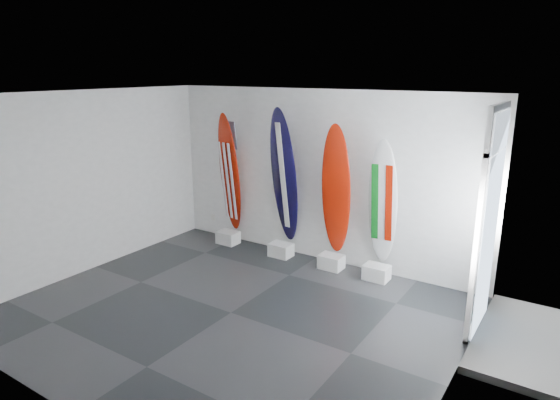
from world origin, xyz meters
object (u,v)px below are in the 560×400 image
Objects in this scene: surfboard_navy at (284,177)px; surfboard_italy at (383,203)px; surfboard_usa at (230,173)px; surfboard_swiss at (336,190)px.

surfboard_navy reaches higher than surfboard_italy.
surfboard_swiss is (2.27, 0.00, -0.03)m from surfboard_usa.
surfboard_italy is at bearing -5.73° from surfboard_swiss.
surfboard_swiss is at bearing 175.92° from surfboard_italy.
surfboard_navy reaches higher than surfboard_swiss.
surfboard_italy is (3.10, 0.00, -0.12)m from surfboard_usa.
surfboard_usa is 1.03× the size of surfboard_swiss.
surfboard_swiss is 1.09× the size of surfboard_italy.
surfboard_usa is 3.10m from surfboard_italy.
surfboard_italy is at bearing 9.53° from surfboard_usa.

